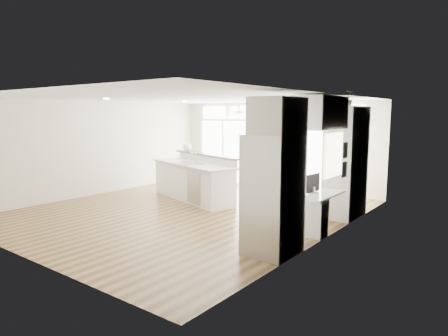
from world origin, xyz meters
The scene contains 24 objects.
floor centered at (0.00, 0.00, -0.01)m, with size 7.00×8.00×0.02m, color #483016.
ceiling centered at (0.00, 0.00, 2.70)m, with size 7.00×8.00×0.02m, color white.
wall_back centered at (0.00, 4.00, 1.35)m, with size 7.00×0.04×2.70m, color beige.
wall_front centered at (0.00, -4.00, 1.35)m, with size 7.00×0.04×2.70m, color beige.
wall_left centered at (-3.50, 0.00, 1.35)m, with size 0.04×8.00×2.70m, color beige.
wall_right centered at (3.50, 0.00, 1.35)m, with size 0.04×8.00×2.70m, color beige.
glass_wall centered at (0.00, 3.94, 1.05)m, with size 5.80×0.06×2.08m, color white.
transom_row centered at (0.00, 3.94, 2.38)m, with size 5.90×0.06×0.40m, color white.
desk_window centered at (3.46, 0.30, 1.55)m, with size 0.04×0.85×0.85m, color white.
ceiling_fan centered at (-0.50, 2.80, 2.48)m, with size 1.16×1.16×0.32m, color silver.
recessed_lights centered at (0.00, 0.20, 2.68)m, with size 3.40×3.00×0.02m, color white.
oven_cabinet centered at (3.17, 1.80, 1.25)m, with size 0.64×1.20×2.50m, color white.
desk_nook centered at (3.13, 0.30, 0.38)m, with size 0.72×1.30×0.76m, color white.
upper_cabinets centered at (3.17, 0.30, 2.35)m, with size 0.64×1.30×0.64m, color white.
refrigerator centered at (3.11, -1.35, 1.00)m, with size 0.76×0.90×2.00m, color #A5A6AA.
fridge_cabinet centered at (3.17, -1.35, 2.30)m, with size 0.64×0.90×0.60m, color white.
framed_photos centered at (3.46, 0.92, 1.40)m, with size 0.06×0.22×0.80m, color black.
kitchen_island centered at (-0.77, 0.99, 0.62)m, with size 3.12×1.17×1.24m, color white.
rug centered at (2.12, 0.06, 0.01)m, with size 0.84×0.60×0.01m, color #3B2513.
office_chair centered at (2.53, 0.87, 0.56)m, with size 0.58×0.53×1.11m, color black.
fishbowl centered at (-1.56, 1.66, 1.36)m, with size 0.24×0.24×0.24m, color silver.
monitor centered at (3.05, 0.30, 0.96)m, with size 0.08×0.48×0.40m, color black.
keyboard centered at (2.88, 0.30, 0.77)m, with size 0.13×0.34×0.02m, color silver.
potted_plant centered at (3.17, 1.80, 2.63)m, with size 0.30×0.33×0.26m, color #39632A.
Camera 1 is at (6.39, -7.02, 2.33)m, focal length 32.00 mm.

